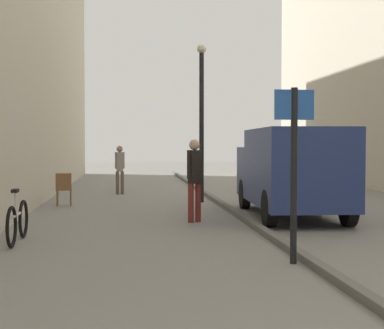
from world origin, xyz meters
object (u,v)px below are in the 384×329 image
Objects in this scene: cafe_chair_near_window at (64,187)px; street_sign_post at (294,160)px; pedestrian_main_foreground at (120,166)px; lamp_post at (202,112)px; bicycle_leaning at (18,222)px; pedestrian_mid_block at (194,174)px; delivery_van at (291,169)px.

street_sign_post is at bearing -66.15° from cafe_chair_near_window.
cafe_chair_near_window is (-1.53, -3.57, -0.44)m from pedestrian_main_foreground.
lamp_post is 5.06× the size of cafe_chair_near_window.
lamp_post reaches higher than street_sign_post.
bicycle_leaning reaches higher than cafe_chair_near_window.
pedestrian_mid_block is at bearing -51.46° from cafe_chair_near_window.
bicycle_leaning is (-4.17, -6.48, -2.34)m from lamp_post.
cafe_chair_near_window is (-5.75, 3.00, -0.61)m from delivery_van.
pedestrian_mid_block is at bearing 33.32° from bicycle_leaning.
pedestrian_mid_block is at bearing -161.97° from delivery_van.
pedestrian_mid_block reaches higher than bicycle_leaning.
pedestrian_main_foreground is at bearing 81.32° from pedestrian_mid_block.
pedestrian_main_foreground is 7.45m from pedestrian_mid_block.
lamp_post is at bearing 57.52° from bicycle_leaning.
street_sign_post is (2.73, -11.74, 0.56)m from pedestrian_main_foreground.
pedestrian_mid_block is 4.59m from lamp_post.
delivery_van reaches higher than pedestrian_main_foreground.
pedestrian_mid_block is (1.79, -7.23, 0.10)m from pedestrian_main_foreground.
lamp_post is (0.71, 4.23, 1.64)m from pedestrian_mid_block.
pedestrian_mid_block reaches higher than pedestrian_main_foreground.
delivery_van is at bearing -7.57° from pedestrian_mid_block.
pedestrian_main_foreground is at bearing 125.74° from delivery_van.
lamp_post is at bearing 4.47° from cafe_chair_near_window.
street_sign_post reaches higher than delivery_van.
pedestrian_main_foreground is 0.96× the size of bicycle_leaning.
cafe_chair_near_window is (-4.26, 8.17, -1.00)m from street_sign_post.
pedestrian_mid_block is 0.37× the size of delivery_van.
bicycle_leaning is at bearing -95.09° from cafe_chair_near_window.
delivery_van is at bearing -64.30° from lamp_post.
pedestrian_main_foreground is at bearing 63.20° from cafe_chair_near_window.
cafe_chair_near_window is (-3.32, 3.65, -0.54)m from pedestrian_mid_block.
pedestrian_mid_block is at bearing -80.93° from street_sign_post.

